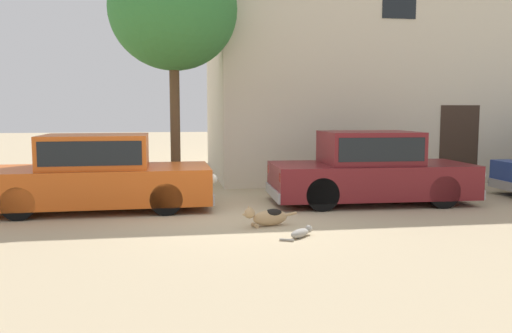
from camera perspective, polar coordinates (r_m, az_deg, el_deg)
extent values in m
plane|color=tan|center=(9.56, -2.38, -5.54)|extent=(80.00, 80.00, 0.00)
cube|color=#D15619|center=(10.57, -17.05, -1.95)|extent=(4.36, 1.88, 0.69)
cube|color=#D15619|center=(10.51, -17.40, 1.66)|extent=(2.02, 1.58, 0.64)
cube|color=black|center=(10.51, -17.40, 1.71)|extent=(1.86, 1.60, 0.45)
cube|color=#999BA0|center=(10.56, -5.38, -3.01)|extent=(0.16, 1.75, 0.20)
sphere|color=silver|center=(11.22, -5.56, -0.45)|extent=(0.20, 0.20, 0.20)
sphere|color=silver|center=(9.81, -4.88, -1.39)|extent=(0.20, 0.20, 0.20)
cylinder|color=black|center=(11.31, -10.00, -2.25)|extent=(0.61, 0.21, 0.61)
cylinder|color=black|center=(9.74, -9.96, -3.59)|extent=(0.61, 0.21, 0.61)
cylinder|color=black|center=(11.60, -22.93, -2.43)|extent=(0.61, 0.21, 0.61)
cylinder|color=black|center=(10.08, -24.91, -3.75)|extent=(0.61, 0.21, 0.61)
cube|color=maroon|center=(11.14, 12.57, -1.43)|extent=(4.21, 1.88, 0.69)
cube|color=maroon|center=(11.06, 12.45, 2.08)|extent=(1.96, 1.56, 0.68)
cube|color=black|center=(11.06, 12.45, 2.13)|extent=(1.80, 1.58, 0.47)
cube|color=#999BA0|center=(12.02, 21.83, -2.31)|extent=(0.17, 1.72, 0.20)
cube|color=#999BA0|center=(10.66, 2.06, -2.90)|extent=(0.17, 1.72, 0.20)
sphere|color=silver|center=(12.59, 20.49, -0.10)|extent=(0.20, 0.20, 0.20)
sphere|color=silver|center=(11.39, 23.72, -0.85)|extent=(0.20, 0.20, 0.20)
cube|color=red|center=(11.35, 1.46, -0.27)|extent=(0.05, 0.18, 0.18)
cube|color=red|center=(9.87, 2.77, -1.24)|extent=(0.05, 0.18, 0.18)
cylinder|color=black|center=(12.34, 16.80, -1.59)|extent=(0.67, 0.22, 0.66)
cylinder|color=black|center=(10.95, 20.08, -2.65)|extent=(0.67, 0.22, 0.66)
cylinder|color=black|center=(11.56, 5.42, -1.86)|extent=(0.67, 0.22, 0.66)
cylinder|color=black|center=(10.06, 7.34, -3.08)|extent=(0.67, 0.22, 0.66)
cube|color=#999BA0|center=(12.78, 26.63, -2.05)|extent=(0.15, 1.69, 0.20)
cube|color=red|center=(13.34, 24.91, -0.03)|extent=(0.04, 0.18, 0.18)
cube|color=beige|center=(18.94, 23.97, 10.60)|extent=(17.96, 6.56, 7.16)
cube|color=#38281E|center=(14.69, 21.64, 2.25)|extent=(1.10, 0.02, 2.10)
cylinder|color=tan|center=(8.60, 0.02, -6.64)|extent=(0.08, 0.11, 0.06)
cylinder|color=tan|center=(8.71, -0.28, -6.48)|extent=(0.08, 0.11, 0.06)
ellipsoid|color=tan|center=(8.74, 1.58, -5.73)|extent=(0.65, 0.33, 0.27)
ellipsoid|color=black|center=(8.74, 1.86, -5.22)|extent=(0.38, 0.26, 0.15)
sphere|color=tan|center=(8.58, -0.71, -5.21)|extent=(0.18, 0.18, 0.18)
cone|color=tan|center=(8.55, -1.30, -5.34)|extent=(0.12, 0.12, 0.10)
cone|color=tan|center=(8.52, -0.58, -4.74)|extent=(0.08, 0.08, 0.08)
cone|color=tan|center=(8.61, -0.84, -4.62)|extent=(0.08, 0.08, 0.08)
cylinder|color=tan|center=(8.89, 3.88, -5.29)|extent=(0.23, 0.10, 0.08)
ellipsoid|color=gray|center=(7.98, 4.89, -7.41)|extent=(0.41, 0.39, 0.14)
sphere|color=gray|center=(8.17, 5.88, -6.93)|extent=(0.12, 0.12, 0.12)
cone|color=gray|center=(8.17, 5.70, -6.57)|extent=(0.06, 0.06, 0.05)
cone|color=gray|center=(8.14, 6.05, -6.63)|extent=(0.06, 0.06, 0.05)
cylinder|color=gray|center=(7.75, 3.44, -8.14)|extent=(0.22, 0.12, 0.04)
cylinder|color=brown|center=(12.31, -8.98, 4.47)|extent=(0.23, 0.23, 3.18)
ellipsoid|color=#337A38|center=(12.53, -9.19, 16.92)|extent=(2.97, 2.68, 2.82)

